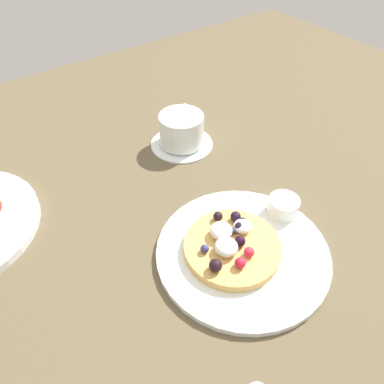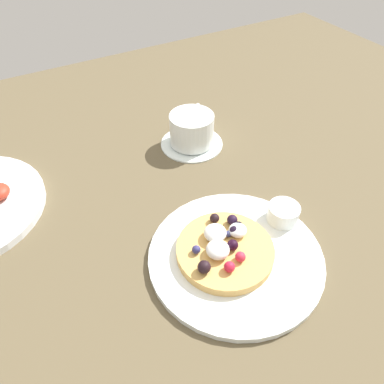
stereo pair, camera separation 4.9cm
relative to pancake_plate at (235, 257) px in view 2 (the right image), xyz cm
name	(u,v)px [view 2 (the right image)]	position (x,y,z in cm)	size (l,w,h in cm)	color
ground_plane	(168,229)	(-5.51, 11.63, -2.04)	(180.55, 133.38, 3.00)	brown
pancake_plate	(235,257)	(0.00, 0.00, 0.00)	(26.23, 26.23, 1.07)	white
pancake_with_berries	(224,248)	(-1.39, 1.09, 1.68)	(14.54, 14.54, 3.53)	tan
syrup_ramekin	(283,213)	(10.60, 2.11, 2.01)	(5.09, 5.09, 2.85)	white
coffee_saucer	(192,143)	(8.79, 28.54, -0.22)	(12.80, 12.80, 0.63)	white
coffee_cup	(192,128)	(8.89, 28.66, 3.35)	(9.84, 10.40, 6.27)	white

